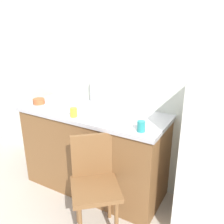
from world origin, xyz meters
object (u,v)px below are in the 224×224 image
object	(u,v)px
chair	(94,182)
cup_teal	(141,126)
dish_tray	(67,102)
terracotta_bowl	(39,101)
cup_yellow	(74,112)
refrigerator	(221,164)

from	to	relation	value
chair	cup_teal	bearing A→B (deg)	3.06
dish_tray	terracotta_bowl	bearing A→B (deg)	-156.44
dish_tray	cup_yellow	world-z (taller)	cup_yellow
chair	dish_tray	size ratio (longest dim) A/B	3.18
cup_teal	terracotta_bowl	bearing A→B (deg)	175.00
refrigerator	dish_tray	world-z (taller)	refrigerator
cup_yellow	dish_tray	bearing A→B (deg)	139.04
cup_yellow	refrigerator	bearing A→B (deg)	9.83
chair	cup_teal	size ratio (longest dim) A/B	9.81
refrigerator	cup_teal	distance (m)	0.73
dish_tray	terracotta_bowl	distance (m)	0.32
chair	cup_yellow	size ratio (longest dim) A/B	9.98
refrigerator	cup_yellow	size ratio (longest dim) A/B	15.43
refrigerator	terracotta_bowl	size ratio (longest dim) A/B	10.77
refrigerator	dish_tray	bearing A→B (deg)	179.33
cup_yellow	cup_teal	world-z (taller)	cup_teal
terracotta_bowl	refrigerator	bearing A→B (deg)	3.24
terracotta_bowl	cup_yellow	distance (m)	0.59
chair	terracotta_bowl	world-z (taller)	terracotta_bowl
refrigerator	cup_teal	bearing A→B (deg)	-160.89
refrigerator	dish_tray	xyz separation A→B (m)	(-1.62, 0.02, 0.26)
dish_tray	cup_yellow	bearing A→B (deg)	-40.96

